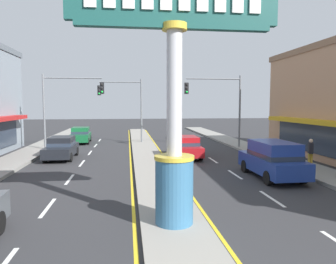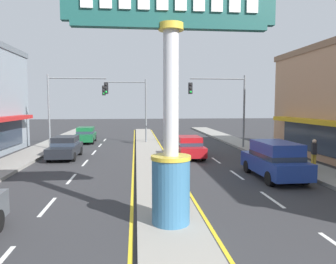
# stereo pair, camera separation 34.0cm
# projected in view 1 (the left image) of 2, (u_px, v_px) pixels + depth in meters

# --- Properties ---
(median_strip) EXTENTS (2.08, 52.00, 0.14)m
(median_strip) POSITION_uv_depth(u_px,v_px,m) (149.00, 161.00, 20.81)
(median_strip) COLOR gray
(median_strip) RESTS_ON ground
(sidewalk_right) EXTENTS (2.40, 60.00, 0.18)m
(sidewalk_right) POSITION_uv_depth(u_px,v_px,m) (290.00, 163.00, 19.95)
(sidewalk_right) COLOR gray
(sidewalk_right) RESTS_ON ground
(lane_markings) EXTENTS (8.82, 52.00, 0.01)m
(lane_markings) POSITION_uv_depth(u_px,v_px,m) (151.00, 166.00, 19.48)
(lane_markings) COLOR silver
(lane_markings) RESTS_ON ground
(district_sign) EXTENTS (6.24, 1.22, 7.61)m
(district_sign) POSITION_uv_depth(u_px,v_px,m) (174.00, 95.00, 9.37)
(district_sign) COLOR #33668C
(district_sign) RESTS_ON median_strip
(traffic_light_left_side) EXTENTS (4.86, 0.46, 6.20)m
(traffic_light_left_side) POSITION_uv_depth(u_px,v_px,m) (66.00, 99.00, 25.31)
(traffic_light_left_side) COLOR slate
(traffic_light_left_side) RESTS_ON ground
(traffic_light_right_side) EXTENTS (4.86, 0.46, 6.20)m
(traffic_light_right_side) POSITION_uv_depth(u_px,v_px,m) (220.00, 99.00, 26.25)
(traffic_light_right_side) COLOR slate
(traffic_light_right_side) RESTS_ON ground
(traffic_light_median_far) EXTENTS (4.20, 0.46, 6.20)m
(traffic_light_median_far) POSITION_uv_depth(u_px,v_px,m) (126.00, 100.00, 30.05)
(traffic_light_median_far) COLOR slate
(traffic_light_median_far) RESTS_ON ground
(suv_near_right_lane) EXTENTS (2.00, 4.62, 1.90)m
(suv_near_right_lane) POSITION_uv_depth(u_px,v_px,m) (273.00, 159.00, 16.16)
(suv_near_right_lane) COLOR navy
(suv_near_right_lane) RESTS_ON ground
(sedan_far_right_lane) EXTENTS (1.97, 4.37, 1.53)m
(sedan_far_right_lane) POSITION_uv_depth(u_px,v_px,m) (81.00, 135.00, 30.88)
(sedan_far_right_lane) COLOR #14562D
(sedan_far_right_lane) RESTS_ON ground
(sedan_far_left_oncoming) EXTENTS (1.86, 4.31, 1.53)m
(sedan_far_left_oncoming) POSITION_uv_depth(u_px,v_px,m) (186.00, 147.00, 22.39)
(sedan_far_left_oncoming) COLOR maroon
(sedan_far_left_oncoming) RESTS_ON ground
(sedan_kerb_right) EXTENTS (1.85, 4.31, 1.53)m
(sedan_kerb_right) POSITION_uv_depth(u_px,v_px,m) (62.00, 147.00, 21.93)
(sedan_kerb_right) COLOR black
(sedan_kerb_right) RESTS_ON ground
(pedestrian_far_side) EXTENTS (0.33, 0.45, 1.68)m
(pedestrian_far_side) POSITION_uv_depth(u_px,v_px,m) (310.00, 152.00, 17.64)
(pedestrian_far_side) COLOR gold
(pedestrian_far_side) RESTS_ON sidewalk_right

